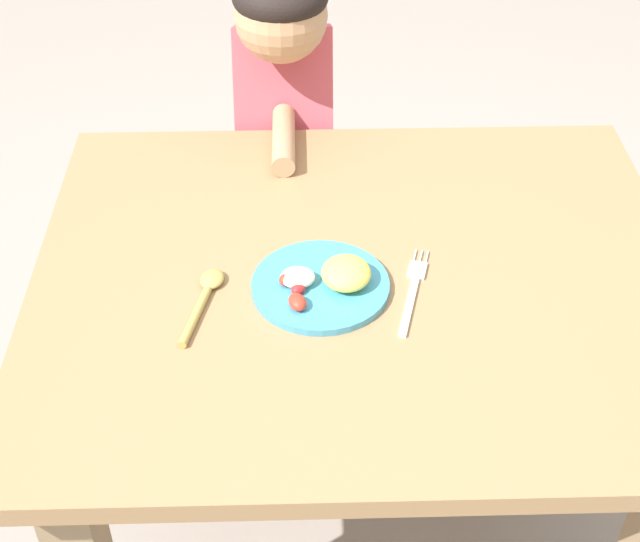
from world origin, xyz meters
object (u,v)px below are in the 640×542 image
(plate, at_px, (324,282))
(fork, at_px, (413,290))
(person, at_px, (286,162))
(spoon, at_px, (205,295))

(plate, height_order, fork, plate)
(plate, distance_m, person, 0.62)
(plate, height_order, person, person)
(spoon, relative_size, person, 0.17)
(fork, xyz_separation_m, spoon, (-0.33, -0.01, 0.00))
(plate, relative_size, spoon, 1.24)
(plate, relative_size, person, 0.21)
(person, bearing_deg, spoon, 78.61)
(plate, xyz_separation_m, person, (-0.07, 0.60, -0.16))
(plate, xyz_separation_m, spoon, (-0.19, -0.02, -0.01))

